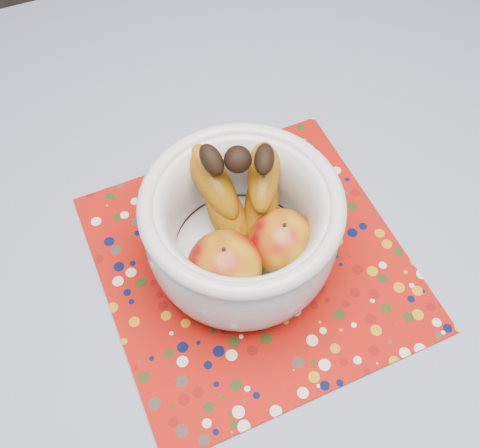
% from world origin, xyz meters
% --- Properties ---
extents(table, '(1.20, 1.20, 0.75)m').
position_xyz_m(table, '(0.00, 0.00, 0.67)').
color(table, brown).
rests_on(table, ground).
extents(tablecloth, '(1.32, 1.32, 0.01)m').
position_xyz_m(tablecloth, '(0.00, 0.00, 0.76)').
color(tablecloth, slate).
rests_on(tablecloth, table).
extents(placemat, '(0.41, 0.41, 0.00)m').
position_xyz_m(placemat, '(0.01, -0.01, 0.76)').
color(placemat, '#9C0F08').
rests_on(placemat, tablecloth).
extents(fruit_bowl, '(0.24, 0.25, 0.18)m').
position_xyz_m(fruit_bowl, '(-0.00, 0.01, 0.85)').
color(fruit_bowl, silver).
rests_on(fruit_bowl, placemat).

